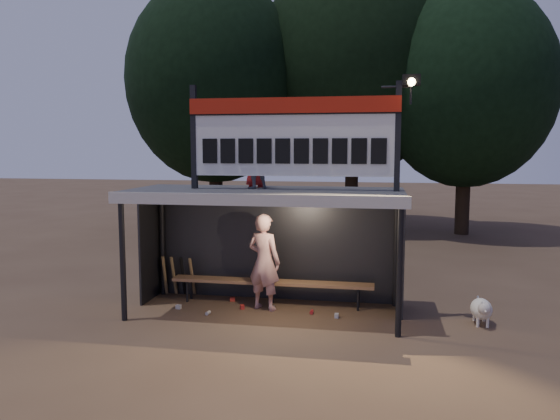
# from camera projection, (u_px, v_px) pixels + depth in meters

# --- Properties ---
(ground) EXTENTS (80.00, 80.00, 0.00)m
(ground) POSITION_uv_depth(u_px,v_px,m) (266.00, 313.00, 10.23)
(ground) COLOR #4E3827
(ground) RESTS_ON ground
(player) EXTENTS (0.78, 0.65, 1.85)m
(player) POSITION_uv_depth(u_px,v_px,m) (264.00, 262.00, 10.37)
(player) COLOR white
(player) RESTS_ON ground
(child_a) EXTENTS (0.59, 0.55, 0.98)m
(child_a) POSITION_uv_depth(u_px,v_px,m) (255.00, 162.00, 10.10)
(child_a) COLOR slate
(child_a) RESTS_ON dugout_shelter
(child_b) EXTENTS (0.48, 0.32, 0.97)m
(child_b) POSITION_uv_depth(u_px,v_px,m) (256.00, 162.00, 10.45)
(child_b) COLOR maroon
(child_b) RESTS_ON dugout_shelter
(dugout_shelter) EXTENTS (5.10, 2.08, 2.32)m
(dugout_shelter) POSITION_uv_depth(u_px,v_px,m) (268.00, 214.00, 10.26)
(dugout_shelter) COLOR #39393C
(dugout_shelter) RESTS_ON ground
(scoreboard_assembly) EXTENTS (4.10, 0.27, 1.99)m
(scoreboard_assembly) POSITION_uv_depth(u_px,v_px,m) (296.00, 134.00, 9.75)
(scoreboard_assembly) COLOR black
(scoreboard_assembly) RESTS_ON dugout_shelter
(bench) EXTENTS (4.00, 0.35, 0.48)m
(bench) POSITION_uv_depth(u_px,v_px,m) (271.00, 283.00, 10.72)
(bench) COLOR #996D48
(bench) RESTS_ON ground
(tree_left) EXTENTS (6.46, 6.46, 9.27)m
(tree_left) POSITION_uv_depth(u_px,v_px,m) (215.00, 81.00, 20.10)
(tree_left) COLOR black
(tree_left) RESTS_ON ground
(tree_mid) EXTENTS (7.22, 7.22, 10.36)m
(tree_mid) POSITION_uv_depth(u_px,v_px,m) (353.00, 66.00, 20.60)
(tree_mid) COLOR #302215
(tree_mid) RESTS_ON ground
(tree_right) EXTENTS (6.08, 6.08, 8.72)m
(tree_right) POSITION_uv_depth(u_px,v_px,m) (467.00, 87.00, 19.02)
(tree_right) COLOR #2F2115
(tree_right) RESTS_ON ground
(dog) EXTENTS (0.36, 0.81, 0.49)m
(dog) POSITION_uv_depth(u_px,v_px,m) (482.00, 309.00, 9.51)
(dog) COLOR white
(dog) RESTS_ON ground
(bats) EXTENTS (0.68, 0.35, 0.84)m
(bats) POSITION_uv_depth(u_px,v_px,m) (178.00, 276.00, 11.35)
(bats) COLOR olive
(bats) RESTS_ON ground
(litter) EXTENTS (3.12, 1.06, 0.08)m
(litter) POSITION_uv_depth(u_px,v_px,m) (253.00, 308.00, 10.37)
(litter) COLOR red
(litter) RESTS_ON ground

